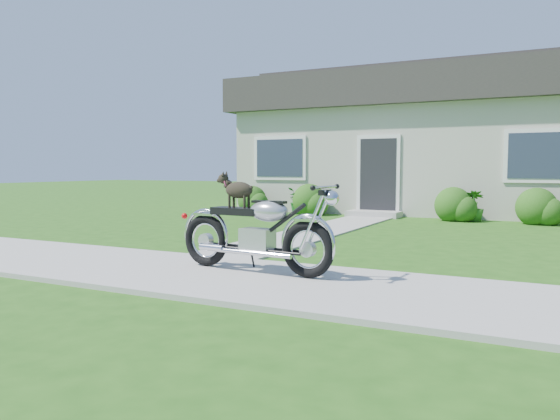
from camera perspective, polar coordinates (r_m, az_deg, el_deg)
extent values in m
plane|color=#235114|center=(6.28, -0.44, -7.61)|extent=(80.00, 80.00, 0.00)
cube|color=#9E9B93|center=(6.28, -0.44, -7.44)|extent=(24.00, 2.20, 0.04)
cube|color=#9E9B93|center=(11.39, 4.39, -2.12)|extent=(1.20, 8.00, 0.03)
cube|color=#BAB7A8|center=(17.69, 17.74, 4.83)|extent=(12.00, 6.00, 3.00)
cube|color=#2D2B28|center=(17.82, 17.89, 11.27)|extent=(12.60, 6.60, 1.00)
cube|color=#2D2B28|center=(17.92, 17.95, 13.49)|extent=(12.60, 2.00, 0.60)
cube|color=black|center=(15.06, 10.20, 3.37)|extent=(1.00, 0.06, 2.10)
cube|color=#9E9B93|center=(14.78, 9.76, -0.41)|extent=(1.40, 0.70, 0.16)
cube|color=#2D3847|center=(16.18, -0.05, 5.45)|extent=(1.70, 0.05, 1.30)
cube|color=#2D3847|center=(14.44, 25.69, 5.14)|extent=(1.70, 0.05, 1.30)
sphere|color=#285516|center=(14.17, 17.65, 0.48)|extent=(0.91, 0.91, 0.91)
sphere|color=#285516|center=(16.11, -2.95, 1.05)|extent=(0.85, 0.85, 0.85)
sphere|color=#285516|center=(14.00, 25.22, 0.24)|extent=(0.92, 0.92, 0.92)
sphere|color=#285516|center=(15.28, 3.06, 1.00)|extent=(0.94, 0.94, 0.94)
imported|color=#16531A|center=(15.47, 1.95, 0.96)|extent=(0.80, 0.85, 0.75)
imported|color=#2E6E1E|center=(14.15, 19.67, 0.41)|extent=(0.50, 0.50, 0.76)
torus|color=black|center=(6.30, 2.93, -4.12)|extent=(0.68, 0.16, 0.67)
torus|color=black|center=(7.13, -7.75, -3.16)|extent=(0.68, 0.16, 0.67)
cube|color=#B1B1B5|center=(6.65, -2.39, -3.23)|extent=(0.42, 0.27, 0.30)
ellipsoid|color=#B1B1B5|center=(6.52, -1.16, -0.11)|extent=(0.53, 0.33, 0.26)
cube|color=black|center=(6.78, -4.50, -0.12)|extent=(0.67, 0.31, 0.09)
cube|color=silver|center=(6.26, 2.94, -1.04)|extent=(0.31, 0.16, 0.03)
cube|color=silver|center=(7.09, -7.77, -0.43)|extent=(0.31, 0.16, 0.03)
cylinder|color=silver|center=(6.13, 4.76, 2.40)|extent=(0.08, 0.60, 0.03)
sphere|color=silver|center=(6.10, 5.43, 1.25)|extent=(0.18, 0.18, 0.17)
cylinder|color=silver|center=(6.56, -3.02, -4.48)|extent=(1.10, 0.15, 0.06)
ellipsoid|color=black|center=(6.75, -4.31, 2.09)|extent=(0.40, 0.21, 0.21)
sphere|color=black|center=(6.89, -5.94, 3.27)|extent=(0.14, 0.14, 0.13)
cylinder|color=black|center=(6.86, -4.86, 0.98)|extent=(0.03, 0.03, 0.16)
cylinder|color=black|center=(6.79, -5.31, 0.94)|extent=(0.03, 0.03, 0.16)
cylinder|color=black|center=(6.73, -3.29, 0.92)|extent=(0.03, 0.03, 0.16)
cylinder|color=black|center=(6.65, -3.73, 0.88)|extent=(0.03, 0.03, 0.16)
torus|color=#B02F58|center=(6.85, -5.56, 2.79)|extent=(0.07, 0.11, 0.10)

